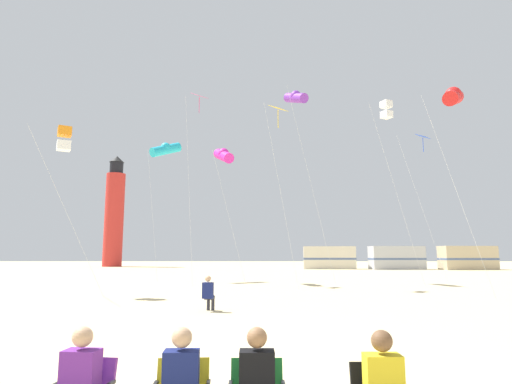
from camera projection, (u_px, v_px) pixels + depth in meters
ground at (234, 368)px, 7.01m from camera, size 200.00×200.00×0.00m
kite_flyer_standing at (209, 292)px, 13.94m from camera, size 0.39×0.54×1.16m
kite_tube_magenta at (224, 155)px, 28.81m from camera, size 2.39×2.84×9.23m
kite_tube_scarlet at (453, 97)px, 20.50m from camera, size 2.67×2.95×10.11m
kite_diamond_rainbow at (198, 104)px, 28.07m from camera, size 1.55×1.55×12.52m
kite_box_white at (386, 110)px, 27.84m from camera, size 2.85×1.92×11.86m
kite_tube_violet at (296, 97)px, 30.30m from camera, size 3.23×3.63×13.69m
kite_box_orange at (64, 139)px, 20.28m from camera, size 2.90×2.86×7.92m
kite_diamond_gold at (278, 115)px, 24.76m from camera, size 1.84×1.60×10.57m
kite_diamond_blue at (423, 142)px, 31.63m from camera, size 2.67×2.67×10.82m
kite_tube_cyan at (166, 149)px, 31.18m from camera, size 2.46×2.48×10.22m
lighthouse_distant at (114, 214)px, 63.83m from camera, size 2.80×2.80×16.80m
rv_van_cream at (329, 258)px, 53.06m from camera, size 6.62×2.88×2.80m
rv_van_silver at (397, 258)px, 51.56m from camera, size 6.59×2.80×2.80m
rv_van_tan at (468, 258)px, 50.58m from camera, size 6.62×2.88×2.80m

